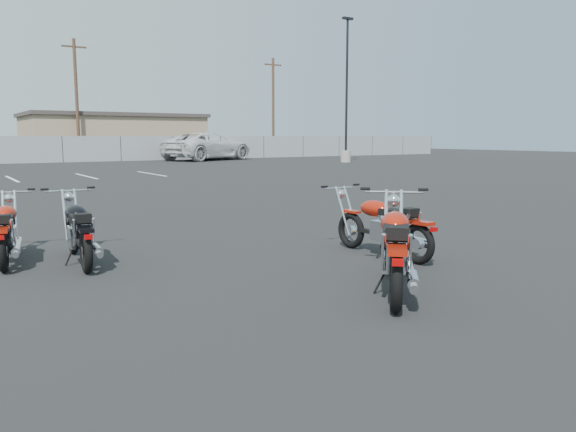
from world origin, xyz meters
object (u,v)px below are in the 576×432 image
motorcycle_second_black (79,231)px  motorcycle_third_red (383,226)px  motorcycle_front_red (7,232)px  motorcycle_rear_red (396,249)px  white_van (208,138)px

motorcycle_second_black → motorcycle_third_red: (3.88, -1.92, 0.00)m
motorcycle_front_red → motorcycle_third_red: 5.35m
motorcycle_rear_red → white_van: size_ratio=0.23×
motorcycle_second_black → white_van: white_van is taller
motorcycle_second_black → motorcycle_rear_red: size_ratio=1.04×
motorcycle_front_red → motorcycle_rear_red: 5.36m
motorcycle_rear_red → white_van: 37.12m
motorcycle_rear_red → white_van: white_van is taller
motorcycle_third_red → motorcycle_rear_red: motorcycle_rear_red is taller
motorcycle_front_red → white_van: (17.16, 30.41, 1.19)m
motorcycle_third_red → white_van: size_ratio=0.24×
motorcycle_third_red → white_van: (12.44, 32.93, 1.17)m
motorcycle_front_red → motorcycle_second_black: bearing=-35.7°
motorcycle_rear_red → white_van: bearing=68.4°
motorcycle_third_red → motorcycle_rear_red: 1.99m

